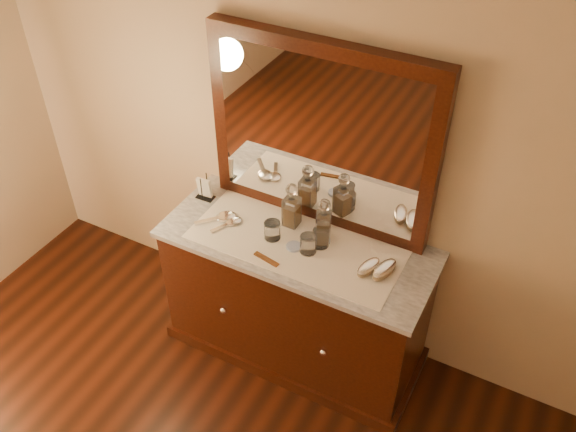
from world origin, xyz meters
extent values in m
plane|color=tan|center=(0.00, 2.25, 1.40)|extent=(4.50, 4.50, 0.00)
cube|color=black|center=(0.00, 1.96, 0.41)|extent=(1.40, 0.55, 0.82)
cube|color=black|center=(0.00, 1.96, 0.04)|extent=(1.46, 0.59, 0.08)
sphere|color=silver|center=(-0.30, 1.67, 0.45)|extent=(0.04, 0.04, 0.04)
sphere|color=silver|center=(0.30, 1.67, 0.45)|extent=(0.04, 0.04, 0.04)
cube|color=silver|center=(0.00, 1.96, 0.83)|extent=(1.44, 0.59, 0.03)
cube|color=black|center=(0.00, 2.20, 1.35)|extent=(1.20, 0.08, 1.00)
cube|color=white|center=(0.00, 2.17, 1.35)|extent=(1.06, 0.01, 0.86)
cube|color=white|center=(0.00, 1.94, 0.85)|extent=(1.10, 0.45, 0.00)
cylinder|color=white|center=(0.01, 1.91, 0.86)|extent=(0.09, 0.09, 0.01)
cube|color=brown|center=(-0.07, 1.76, 0.86)|extent=(0.15, 0.05, 0.01)
cube|color=black|center=(-0.63, 2.05, 0.85)|extent=(0.10, 0.06, 0.01)
cylinder|color=black|center=(-0.62, 2.02, 0.93)|extent=(0.01, 0.01, 0.15)
cylinder|color=black|center=(-0.63, 2.08, 0.93)|extent=(0.01, 0.01, 0.15)
cube|color=white|center=(-0.63, 2.05, 0.92)|extent=(0.08, 0.04, 0.12)
cube|color=brown|center=(-0.09, 2.07, 0.91)|extent=(0.07, 0.07, 0.12)
cube|color=white|center=(-0.09, 2.07, 0.94)|extent=(0.08, 0.08, 0.17)
cylinder|color=white|center=(-0.09, 2.07, 1.04)|extent=(0.03, 0.03, 0.03)
sphere|color=white|center=(-0.09, 2.07, 1.08)|extent=(0.07, 0.07, 0.07)
cube|color=brown|center=(0.11, 2.04, 0.91)|extent=(0.08, 0.08, 0.11)
cube|color=white|center=(0.11, 2.04, 0.94)|extent=(0.10, 0.10, 0.16)
cylinder|color=white|center=(0.11, 2.04, 1.03)|extent=(0.04, 0.04, 0.03)
sphere|color=white|center=(0.11, 2.04, 1.08)|extent=(0.08, 0.08, 0.06)
ellipsoid|color=#8B7355|center=(0.40, 1.93, 0.87)|extent=(0.11, 0.17, 0.02)
ellipsoid|color=silver|center=(0.40, 1.93, 0.88)|extent=(0.11, 0.17, 0.02)
ellipsoid|color=#8B7355|center=(0.48, 1.95, 0.87)|extent=(0.11, 0.18, 0.02)
ellipsoid|color=silver|center=(0.48, 1.95, 0.89)|extent=(0.11, 0.18, 0.02)
ellipsoid|color=silver|center=(-0.43, 1.95, 0.86)|extent=(0.14, 0.14, 0.02)
cube|color=silver|center=(-0.49, 1.87, 0.86)|extent=(0.12, 0.12, 0.01)
ellipsoid|color=silver|center=(-0.37, 1.93, 0.86)|extent=(0.11, 0.12, 0.02)
cube|color=silver|center=(-0.40, 1.86, 0.86)|extent=(0.07, 0.12, 0.01)
cylinder|color=white|center=(0.08, 1.92, 0.90)|extent=(0.09, 0.09, 0.10)
cylinder|color=white|center=(0.12, 1.99, 0.90)|extent=(0.09, 0.09, 0.10)
cylinder|color=white|center=(-0.13, 1.92, 0.90)|extent=(0.09, 0.09, 0.10)
camera|label=1|loc=(1.05, -0.13, 2.98)|focal=38.21mm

